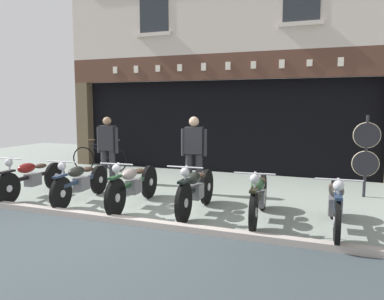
# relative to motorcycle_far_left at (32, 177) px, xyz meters

# --- Properties ---
(ground) EXTENTS (21.42, 22.00, 0.18)m
(ground) POSITION_rel_motorcycle_far_left_xyz_m (2.71, -1.95, -0.46)
(ground) COLOR gray
(shop_facade) EXTENTS (9.72, 4.42, 6.10)m
(shop_facade) POSITION_rel_motorcycle_far_left_xyz_m (2.71, 6.06, 1.26)
(shop_facade) COLOR black
(shop_facade) RESTS_ON ground
(motorcycle_far_left) EXTENTS (0.62, 2.01, 0.91)m
(motorcycle_far_left) POSITION_rel_motorcycle_far_left_xyz_m (0.00, 0.00, 0.00)
(motorcycle_far_left) COLOR black
(motorcycle_far_left) RESTS_ON ground
(motorcycle_left) EXTENTS (0.62, 1.99, 0.90)m
(motorcycle_left) POSITION_rel_motorcycle_far_left_xyz_m (1.22, 0.03, -0.00)
(motorcycle_left) COLOR black
(motorcycle_left) RESTS_ON ground
(motorcycle_center_left) EXTENTS (0.62, 2.12, 0.94)m
(motorcycle_center_left) POSITION_rel_motorcycle_far_left_xyz_m (2.40, 0.07, 0.02)
(motorcycle_center_left) COLOR black
(motorcycle_center_left) RESTS_ON ground
(motorcycle_center) EXTENTS (0.62, 1.99, 0.94)m
(motorcycle_center) POSITION_rel_motorcycle_far_left_xyz_m (3.65, 0.11, 0.02)
(motorcycle_center) COLOR black
(motorcycle_center) RESTS_ON ground
(motorcycle_center_right) EXTENTS (0.62, 2.02, 0.92)m
(motorcycle_center_right) POSITION_rel_motorcycle_far_left_xyz_m (4.79, 0.08, 0.01)
(motorcycle_center_right) COLOR black
(motorcycle_center_right) RESTS_ON ground
(motorcycle_right) EXTENTS (0.62, 2.10, 0.93)m
(motorcycle_right) POSITION_rel_motorcycle_far_left_xyz_m (5.99, -0.03, 0.02)
(motorcycle_right) COLOR black
(motorcycle_right) RESTS_ON ground
(salesman_left) EXTENTS (0.56, 0.27, 1.62)m
(salesman_left) POSITION_rel_motorcycle_far_left_xyz_m (0.61, 1.90, 0.48)
(salesman_left) COLOR #2D2D33
(salesman_left) RESTS_ON ground
(shopkeeper_center) EXTENTS (0.55, 0.30, 1.67)m
(shopkeeper_center) POSITION_rel_motorcycle_far_left_xyz_m (3.06, 1.51, 0.51)
(shopkeeper_center) COLOR #2D2D33
(shopkeeper_center) RESTS_ON ground
(tyre_sign_pole) EXTENTS (0.54, 0.06, 1.71)m
(tyre_sign_pole) POSITION_rel_motorcycle_far_left_xyz_m (6.48, 2.55, 0.57)
(tyre_sign_pole) COLOR #232328
(tyre_sign_pole) RESTS_ON ground
(advert_board_near) EXTENTS (0.77, 0.03, 0.89)m
(advert_board_near) POSITION_rel_motorcycle_far_left_xyz_m (0.31, 4.43, 1.24)
(advert_board_near) COLOR silver
(leaning_bicycle) EXTENTS (1.76, 0.50, 0.94)m
(leaning_bicycle) POSITION_rel_motorcycle_far_left_xyz_m (-0.55, 3.17, -0.04)
(leaning_bicycle) COLOR black
(leaning_bicycle) RESTS_ON ground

